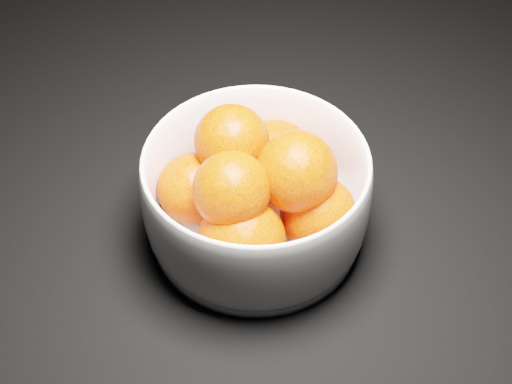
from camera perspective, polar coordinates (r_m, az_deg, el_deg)
ground at (r=0.63m, az=0.54°, el=-3.75°), size 3.00×3.00×0.00m
bowl at (r=0.60m, az=0.00°, el=-0.31°), size 0.19×0.19×0.09m
orange_pile at (r=0.59m, az=0.10°, el=0.39°), size 0.15×0.14×0.11m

